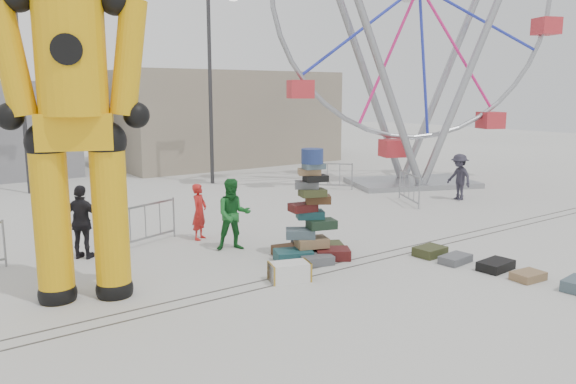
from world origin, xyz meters
TOP-DOWN VIEW (x-y plane):
  - ground at (0.00, 0.00)m, footprint 90.00×90.00m
  - track_line_near at (0.00, 0.60)m, footprint 40.00×0.04m
  - track_line_far at (0.00, 1.00)m, footprint 40.00×0.04m
  - building_right at (7.00, 20.00)m, footprint 12.00×8.00m
  - lamp_post_right at (3.09, 13.00)m, footprint 1.41×0.25m
  - lamp_post_left at (-3.91, 15.00)m, footprint 1.41×0.25m
  - suitcase_tower at (-0.35, 1.72)m, footprint 2.07×1.72m
  - crash_test_dummy at (-5.54, 2.13)m, footprint 2.77×1.44m
  - ferris_wheel at (9.71, 7.62)m, footprint 11.60×4.88m
  - steamer_trunk at (-1.74, 0.66)m, footprint 0.95×0.72m
  - row_case_0 at (2.11, 0.15)m, footprint 0.77×0.60m
  - row_case_1 at (2.15, -0.58)m, footprint 0.82×0.54m
  - row_case_2 at (2.45, -1.45)m, footprint 0.87×0.58m
  - row_case_3 at (2.41, -2.26)m, footprint 0.72×0.53m
  - barricade_dummy_c at (-3.13, 5.15)m, footprint 1.92×0.76m
  - barricade_wheel_front at (6.58, 4.93)m, footprint 1.03×1.81m
  - barricade_wheel_back at (6.12, 8.92)m, footprint 1.43×1.53m
  - pedestrian_red at (-1.73, 4.83)m, footprint 0.66×0.62m
  - pedestrian_green at (-1.49, 3.42)m, footprint 1.07×0.96m
  - pedestrian_black at (-4.80, 4.84)m, footprint 1.06×1.03m
  - pedestrian_grey at (8.60, 4.34)m, footprint 0.80×1.19m

SIDE VIEW (x-z plane):
  - ground at x=0.00m, z-range 0.00..0.00m
  - track_line_near at x=0.00m, z-range 0.00..0.01m
  - track_line_far at x=0.00m, z-range 0.00..0.01m
  - row_case_3 at x=2.41m, z-range 0.00..0.18m
  - row_case_1 at x=2.15m, z-range 0.00..0.18m
  - row_case_2 at x=2.45m, z-range 0.00..0.21m
  - row_case_0 at x=2.11m, z-range 0.00..0.23m
  - steamer_trunk at x=-1.74m, z-range 0.00..0.39m
  - barricade_dummy_c at x=-3.13m, z-range 0.00..1.10m
  - barricade_wheel_front at x=6.58m, z-range 0.00..1.10m
  - barricade_wheel_back at x=6.12m, z-range 0.00..1.10m
  - suitcase_tower at x=-0.35m, z-range -0.58..2.06m
  - pedestrian_red at x=-1.73m, z-range 0.00..1.52m
  - pedestrian_grey at x=8.60m, z-range 0.00..1.70m
  - pedestrian_black at x=-4.80m, z-range 0.00..1.78m
  - pedestrian_green at x=-1.49m, z-range 0.00..1.81m
  - building_right at x=7.00m, z-range 0.00..5.00m
  - crash_test_dummy at x=-5.54m, z-range 0.19..7.25m
  - lamp_post_right at x=3.09m, z-range 0.48..8.48m
  - lamp_post_left at x=-3.91m, z-range 0.48..8.48m
  - ferris_wheel at x=9.71m, z-range -0.11..14.33m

